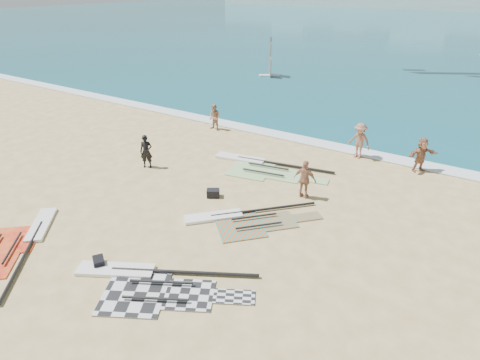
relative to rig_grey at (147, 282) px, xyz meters
The scene contains 14 objects.
ground 2.17m from the rig_grey, 103.53° to the left, with size 300.00×300.00×0.00m, color #DFC783.
surf_line 14.42m from the rig_grey, 92.02° to the left, with size 300.00×1.20×0.04m, color white.
rig_grey is the anchor object (origin of this frame).
rig_green 9.77m from the rig_grey, 99.14° to the left, with size 6.51×3.10×0.20m.
rig_orange 4.82m from the rig_grey, 83.88° to the left, with size 4.80×4.50×0.20m.
rig_red 5.56m from the rig_grey, 169.83° to the right, with size 4.40×5.10×0.20m.
gear_bag_near 5.98m from the rig_grey, 106.06° to the left, with size 0.55×0.40×0.35m, color black.
gear_bag_far 2.01m from the rig_grey, behind, with size 0.50×0.35×0.30m, color black.
person_wetsuit 9.13m from the rig_grey, 134.59° to the left, with size 0.63×0.41×1.72m, color black.
beachgoer_left 14.85m from the rig_grey, 117.94° to the left, with size 0.80×0.62×1.64m, color tan.
beachgoer_mid 13.83m from the rig_grey, 80.52° to the left, with size 1.26×0.72×1.94m, color #97604F.
beachgoer_back 8.13m from the rig_grey, 77.58° to the left, with size 1.02×0.43×1.75m, color #B1785B.
beachgoer_right 14.67m from the rig_grey, 68.33° to the left, with size 1.63×0.52×1.75m, color #9E664A.
windsurfer_left 31.69m from the rig_grey, 112.22° to the left, with size 2.09×2.17×3.84m.
Camera 1 is at (8.39, -8.83, 8.58)m, focal length 30.00 mm.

